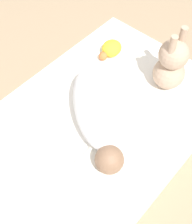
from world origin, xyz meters
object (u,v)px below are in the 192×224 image
object	(u,v)px
pillow	(23,204)
bunny_plush	(171,65)
swaddled_baby	(98,111)
turtle_plush	(111,49)

from	to	relation	value
pillow	bunny_plush	world-z (taller)	bunny_plush
pillow	bunny_plush	xyz separation A→B (m)	(-0.89, 0.05, 0.10)
swaddled_baby	bunny_plush	xyz separation A→B (m)	(-0.40, 0.10, 0.05)
turtle_plush	pillow	bearing A→B (deg)	18.85
swaddled_baby	bunny_plush	world-z (taller)	bunny_plush
bunny_plush	pillow	bearing A→B (deg)	-3.24
pillow	turtle_plush	world-z (taller)	turtle_plush
pillow	turtle_plush	size ratio (longest dim) A/B	2.42
bunny_plush	turtle_plush	size ratio (longest dim) A/B	2.21
bunny_plush	turtle_plush	bearing A→B (deg)	-86.57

